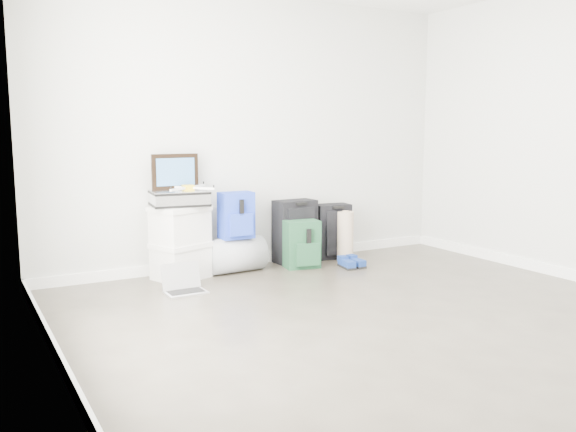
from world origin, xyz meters
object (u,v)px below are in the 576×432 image
large_suitcase (295,231)px  carry_on (333,231)px  boxes_stack (180,242)px  briefcase (179,198)px  duffel_bag (236,255)px  laptop (184,285)px

large_suitcase → carry_on: bearing=-3.9°
boxes_stack → briefcase: briefcase is taller
boxes_stack → large_suitcase: bearing=-17.7°
briefcase → carry_on: size_ratio=0.85×
large_suitcase → carry_on: size_ratio=1.12×
large_suitcase → duffel_bag: bearing=-175.0°
briefcase → large_suitcase: (1.28, 0.08, -0.43)m
briefcase → large_suitcase: 1.35m
boxes_stack → carry_on: (1.73, 0.06, -0.05)m
duffel_bag → laptop: duffel_bag is taller
boxes_stack → duffel_bag: (0.55, -0.01, -0.17)m
large_suitcase → briefcase: bearing=-178.7°
boxes_stack → duffel_bag: size_ratio=1.24×
duffel_bag → large_suitcase: bearing=4.4°
laptop → duffel_bag: bearing=32.9°
carry_on → laptop: size_ratio=1.71×
boxes_stack → laptop: 0.57m
duffel_bag → carry_on: bearing=1.0°
large_suitcase → carry_on: 0.46m
briefcase → duffel_bag: 0.81m
briefcase → boxes_stack: bearing=-69.1°
carry_on → large_suitcase: bearing=-174.1°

